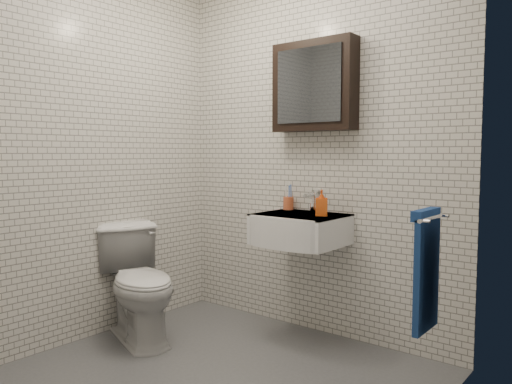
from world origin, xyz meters
The scene contains 9 objects.
ground centered at (0.00, 0.00, 0.01)m, with size 2.20×2.00×0.01m, color #4F5257.
room_shell centered at (0.00, 0.00, 1.47)m, with size 2.22×2.02×2.51m.
washbasin centered at (0.05, 0.73, 0.76)m, with size 0.55×0.50×0.20m.
faucet centered at (0.05, 0.93, 0.92)m, with size 0.06×0.20×0.15m.
mirror_cabinet centered at (0.05, 0.93, 1.70)m, with size 0.60×0.15×0.60m.
towel_rail centered at (1.04, 0.35, 0.72)m, with size 0.09×0.30×0.58m.
toothbrush_cup centered at (-0.16, 0.94, 0.90)m, with size 0.09×0.09×0.20m.
soap_bottle centered at (0.20, 0.79, 0.93)m, with size 0.08×0.08×0.17m, color orange.
toilet centered at (-0.80, 0.11, 0.38)m, with size 0.43×0.75×0.76m, color white.
Camera 1 is at (1.86, -1.96, 1.25)m, focal length 35.00 mm.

